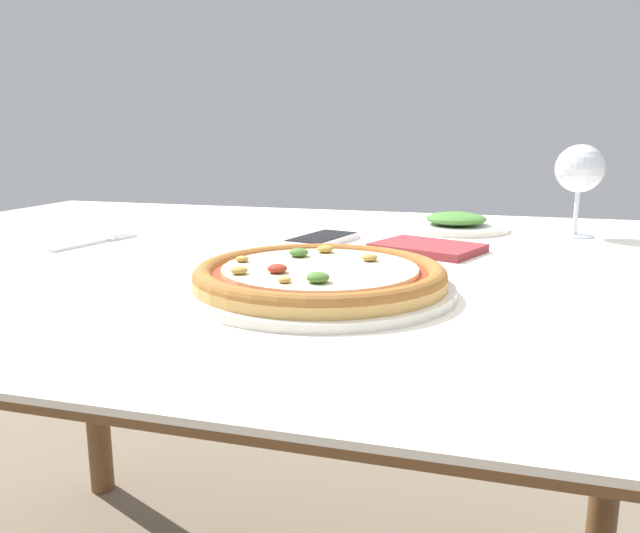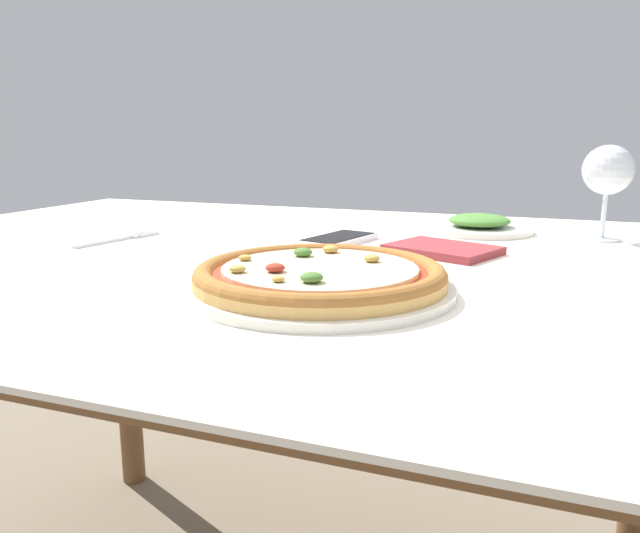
{
  "view_description": "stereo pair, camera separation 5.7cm",
  "coord_description": "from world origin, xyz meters",
  "px_view_note": "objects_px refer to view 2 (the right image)",
  "views": [
    {
      "loc": [
        0.36,
        -0.86,
        0.93
      ],
      "look_at": [
        0.17,
        -0.21,
        0.79
      ],
      "focal_mm": 35.0,
      "sensor_mm": 36.0,
      "label": 1
    },
    {
      "loc": [
        0.42,
        -0.84,
        0.93
      ],
      "look_at": [
        0.17,
        -0.21,
        0.79
      ],
      "focal_mm": 35.0,
      "sensor_mm": 36.0,
      "label": 2
    }
  ],
  "objects_px": {
    "dining_table": "(262,300)",
    "wine_glass_far_left": "(608,172)",
    "side_plate": "(479,225)",
    "fork": "(119,239)",
    "pizza_plate": "(320,278)",
    "cell_phone": "(338,240)"
  },
  "relations": [
    {
      "from": "dining_table",
      "to": "wine_glass_far_left",
      "type": "xyz_separation_m",
      "value": [
        0.49,
        0.28,
        0.19
      ]
    },
    {
      "from": "dining_table",
      "to": "cell_phone",
      "type": "distance_m",
      "value": 0.16
    },
    {
      "from": "dining_table",
      "to": "wine_glass_far_left",
      "type": "height_order",
      "value": "wine_glass_far_left"
    },
    {
      "from": "side_plate",
      "to": "fork",
      "type": "bearing_deg",
      "value": -151.13
    },
    {
      "from": "dining_table",
      "to": "pizza_plate",
      "type": "height_order",
      "value": "pizza_plate"
    },
    {
      "from": "wine_glass_far_left",
      "to": "side_plate",
      "type": "relative_size",
      "value": 0.83
    },
    {
      "from": "pizza_plate",
      "to": "dining_table",
      "type": "bearing_deg",
      "value": 130.05
    },
    {
      "from": "dining_table",
      "to": "fork",
      "type": "relative_size",
      "value": 8.49
    },
    {
      "from": "pizza_plate",
      "to": "wine_glass_far_left",
      "type": "bearing_deg",
      "value": 57.2
    },
    {
      "from": "wine_glass_far_left",
      "to": "side_plate",
      "type": "bearing_deg",
      "value": 175.55
    },
    {
      "from": "pizza_plate",
      "to": "cell_phone",
      "type": "distance_m",
      "value": 0.32
    },
    {
      "from": "dining_table",
      "to": "side_plate",
      "type": "bearing_deg",
      "value": 46.1
    },
    {
      "from": "dining_table",
      "to": "side_plate",
      "type": "relative_size",
      "value": 7.65
    },
    {
      "from": "dining_table",
      "to": "side_plate",
      "type": "distance_m",
      "value": 0.43
    },
    {
      "from": "dining_table",
      "to": "pizza_plate",
      "type": "relative_size",
      "value": 4.76
    },
    {
      "from": "dining_table",
      "to": "wine_glass_far_left",
      "type": "relative_size",
      "value": 9.17
    },
    {
      "from": "dining_table",
      "to": "wine_glass_far_left",
      "type": "distance_m",
      "value": 0.6
    },
    {
      "from": "pizza_plate",
      "to": "fork",
      "type": "bearing_deg",
      "value": 154.9
    },
    {
      "from": "fork",
      "to": "wine_glass_far_left",
      "type": "distance_m",
      "value": 0.81
    },
    {
      "from": "dining_table",
      "to": "fork",
      "type": "distance_m",
      "value": 0.27
    },
    {
      "from": "fork",
      "to": "pizza_plate",
      "type": "bearing_deg",
      "value": -25.1
    },
    {
      "from": "cell_phone",
      "to": "dining_table",
      "type": "bearing_deg",
      "value": -130.29
    }
  ]
}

